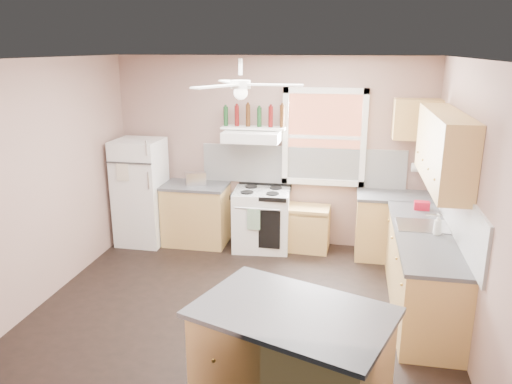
% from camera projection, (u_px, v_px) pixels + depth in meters
% --- Properties ---
extents(floor, '(4.50, 4.50, 0.00)m').
position_uv_depth(floor, '(242.00, 304.00, 5.66)').
color(floor, black).
rests_on(floor, ground).
extents(ceiling, '(4.50, 4.50, 0.00)m').
position_uv_depth(ceiling, '(240.00, 58.00, 4.90)').
color(ceiling, white).
rests_on(ceiling, ground).
extents(wall_back, '(4.50, 0.05, 2.70)m').
position_uv_depth(wall_back, '(271.00, 152.00, 7.19)').
color(wall_back, '#8C6C61').
rests_on(wall_back, ground).
extents(wall_right, '(0.05, 4.00, 2.70)m').
position_uv_depth(wall_right, '(469.00, 202.00, 4.87)').
color(wall_right, '#8C6C61').
rests_on(wall_right, ground).
extents(wall_left, '(0.05, 4.00, 2.70)m').
position_uv_depth(wall_left, '(47.00, 180.00, 5.68)').
color(wall_left, '#8C6C61').
rests_on(wall_left, ground).
extents(backsplash_back, '(2.90, 0.03, 0.55)m').
position_uv_depth(backsplash_back, '(302.00, 166.00, 7.12)').
color(backsplash_back, white).
rests_on(backsplash_back, wall_back).
extents(backsplash_right, '(0.03, 2.60, 0.55)m').
position_uv_depth(backsplash_right, '(456.00, 209.00, 5.21)').
color(backsplash_right, white).
rests_on(backsplash_right, wall_right).
extents(window_view, '(1.00, 0.02, 1.20)m').
position_uv_depth(window_view, '(324.00, 137.00, 6.94)').
color(window_view, brown).
rests_on(window_view, wall_back).
extents(window_frame, '(1.16, 0.07, 1.36)m').
position_uv_depth(window_frame, '(324.00, 137.00, 6.92)').
color(window_frame, white).
rests_on(window_frame, wall_back).
extents(refrigerator, '(0.66, 0.64, 1.55)m').
position_uv_depth(refrigerator, '(141.00, 192.00, 7.27)').
color(refrigerator, white).
rests_on(refrigerator, floor).
extents(base_cabinet_left, '(0.90, 0.60, 0.86)m').
position_uv_depth(base_cabinet_left, '(196.00, 215.00, 7.33)').
color(base_cabinet_left, tan).
rests_on(base_cabinet_left, floor).
extents(counter_left, '(0.92, 0.62, 0.04)m').
position_uv_depth(counter_left, '(195.00, 186.00, 7.20)').
color(counter_left, '#404042').
rests_on(counter_left, base_cabinet_left).
extents(toaster, '(0.32, 0.26, 0.18)m').
position_uv_depth(toaster, '(196.00, 179.00, 7.15)').
color(toaster, silver).
rests_on(toaster, counter_left).
extents(stove, '(0.83, 0.70, 0.86)m').
position_uv_depth(stove, '(262.00, 219.00, 7.15)').
color(stove, white).
rests_on(stove, floor).
extents(range_hood, '(0.78, 0.50, 0.14)m').
position_uv_depth(range_hood, '(252.00, 136.00, 6.89)').
color(range_hood, white).
rests_on(range_hood, wall_back).
extents(bottle_shelf, '(0.90, 0.26, 0.03)m').
position_uv_depth(bottle_shelf, '(254.00, 128.00, 6.98)').
color(bottle_shelf, white).
rests_on(bottle_shelf, range_hood).
extents(cart, '(0.66, 0.45, 0.64)m').
position_uv_depth(cart, '(306.00, 228.00, 7.12)').
color(cart, tan).
rests_on(cart, floor).
extents(base_cabinet_corner, '(1.00, 0.60, 0.86)m').
position_uv_depth(base_cabinet_corner, '(393.00, 228.00, 6.83)').
color(base_cabinet_corner, tan).
rests_on(base_cabinet_corner, floor).
extents(base_cabinet_right, '(0.60, 2.20, 0.86)m').
position_uv_depth(base_cabinet_right, '(421.00, 272.00, 5.47)').
color(base_cabinet_right, tan).
rests_on(base_cabinet_right, floor).
extents(counter_corner, '(1.02, 0.62, 0.04)m').
position_uv_depth(counter_corner, '(396.00, 196.00, 6.70)').
color(counter_corner, '#404042').
rests_on(counter_corner, base_cabinet_corner).
extents(counter_right, '(0.62, 2.22, 0.04)m').
position_uv_depth(counter_right, '(424.00, 234.00, 5.35)').
color(counter_right, '#404042').
rests_on(counter_right, base_cabinet_right).
extents(sink, '(0.55, 0.45, 0.03)m').
position_uv_depth(sink, '(422.00, 226.00, 5.53)').
color(sink, silver).
rests_on(sink, counter_right).
extents(faucet, '(0.03, 0.03, 0.14)m').
position_uv_depth(faucet, '(438.00, 221.00, 5.48)').
color(faucet, silver).
rests_on(faucet, sink).
extents(upper_cabinet_right, '(0.33, 1.80, 0.76)m').
position_uv_depth(upper_cabinet_right, '(444.00, 148.00, 5.26)').
color(upper_cabinet_right, tan).
rests_on(upper_cabinet_right, wall_right).
extents(upper_cabinet_corner, '(0.60, 0.33, 0.52)m').
position_uv_depth(upper_cabinet_corner, '(417.00, 119.00, 6.50)').
color(upper_cabinet_corner, tan).
rests_on(upper_cabinet_corner, wall_back).
extents(paper_towel, '(0.26, 0.12, 0.12)m').
position_uv_depth(paper_towel, '(422.00, 168.00, 6.69)').
color(paper_towel, white).
rests_on(paper_towel, wall_back).
extents(island, '(1.60, 1.29, 0.86)m').
position_uv_depth(island, '(291.00, 364.00, 3.89)').
color(island, tan).
rests_on(island, floor).
extents(island_top, '(1.70, 1.40, 0.04)m').
position_uv_depth(island_top, '(293.00, 312.00, 3.77)').
color(island_top, '#404042').
rests_on(island_top, island).
extents(ceiling_fan_hub, '(0.20, 0.20, 0.08)m').
position_uv_depth(ceiling_fan_hub, '(241.00, 84.00, 4.97)').
color(ceiling_fan_hub, white).
rests_on(ceiling_fan_hub, ceiling).
extents(soap_bottle, '(0.10, 0.10, 0.23)m').
position_uv_depth(soap_bottle, '(438.00, 225.00, 5.24)').
color(soap_bottle, silver).
rests_on(soap_bottle, counter_right).
extents(red_caddy, '(0.19, 0.13, 0.10)m').
position_uv_depth(red_caddy, '(422.00, 206.00, 6.07)').
color(red_caddy, '#A80E21').
rests_on(red_caddy, counter_right).
extents(wine_bottles, '(0.86, 0.06, 0.31)m').
position_uv_depth(wine_bottles, '(254.00, 116.00, 6.93)').
color(wine_bottles, '#143819').
rests_on(wine_bottles, bottle_shelf).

